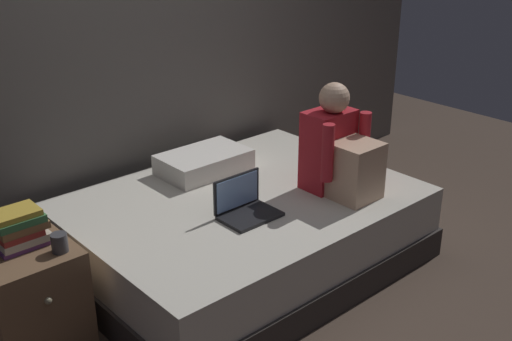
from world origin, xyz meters
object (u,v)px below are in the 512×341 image
Objects in this scene: nightstand at (31,303)px; person_sitting at (339,152)px; laptop at (245,206)px; book_stack at (19,229)px; pillow at (204,162)px; bed at (243,231)px; mug at (59,243)px.

person_sitting is at bearing -11.75° from nightstand.
book_stack is at bearing 166.02° from laptop.
nightstand is at bearing -163.68° from pillow.
bed is 3.05× the size of person_sitting.
nightstand is (-1.30, 0.05, 0.06)m from bed.
laptop is 1.27× the size of book_stack.
pillow is (0.21, 0.64, 0.01)m from laptop.
person_sitting is 1.67m from mug.
mug is at bearing -42.69° from nightstand.
book_stack reaches higher than nightstand.
laptop is at bearing -6.86° from mug.
mug is (-1.17, -0.07, 0.39)m from bed.
person_sitting is 2.05× the size of laptop.
laptop is 3.56× the size of mug.
person_sitting is (1.78, -0.37, 0.42)m from nightstand.
mug is (-1.65, 0.25, -0.09)m from person_sitting.
person_sitting is at bearing -33.62° from bed.
bed is at bearing 3.30° from mug.
laptop is (1.15, -0.24, 0.23)m from nightstand.
nightstand is 1.02× the size of pillow.
pillow is at bearing 22.86° from mug.
book_stack reaches higher than mug.
bed is at bearing -2.31° from nightstand.
nightstand is 1.43m from pillow.
nightstand is 0.38m from book_stack.
person_sitting reaches higher than mug.
person_sitting reaches higher than book_stack.
book_stack is at bearing 125.70° from mug.
pillow is at bearing 14.92° from book_stack.
bed is 1.36m from book_stack.
nightstand reaches higher than bed.
person_sitting is at bearing -13.08° from book_stack.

